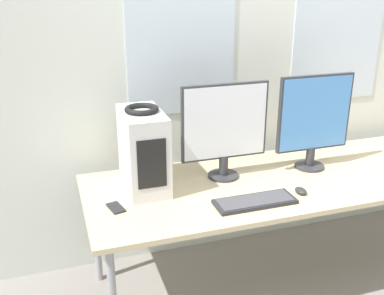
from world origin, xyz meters
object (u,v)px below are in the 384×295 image
Objects in this scene: mouse at (301,191)px; pc_tower at (143,150)px; keyboard at (255,201)px; headphones at (142,109)px; cell_phone at (116,208)px; monitor_right_near at (314,119)px; monitor_main at (225,127)px.

pc_tower is at bearing 156.47° from mouse.
mouse reaches higher than keyboard.
cell_phone is at bearing -133.95° from headphones.
cell_phone is at bearing -172.78° from monitor_right_near.
pc_tower reaches higher than cell_phone.
monitor_right_near is at bearing -2.66° from pc_tower.
keyboard is at bearing -84.94° from monitor_main.
mouse is at bearing -128.82° from monitor_right_near.
keyboard is (0.03, -0.36, -0.30)m from monitor_main.
headphones is at bearing 177.29° from monitor_right_near.
pc_tower is at bearing 178.49° from monitor_main.
headphones is at bearing 90.00° from pc_tower.
monitor_right_near reaches higher than headphones.
keyboard is at bearing -36.66° from pc_tower.
headphones reaches higher than cell_phone.
monitor_main is 0.75m from cell_phone.
monitor_right_near is 0.48m from mouse.
cell_phone is (-0.66, -0.19, -0.30)m from monitor_main.
cell_phone is at bearing 171.86° from mouse.
headphones is 2.19× the size of mouse.
headphones is at bearing 143.28° from keyboard.
mouse is (0.29, 0.03, 0.00)m from keyboard.
monitor_main is at bearing 2.62° from cell_phone.
monitor_main is at bearing -1.51° from pc_tower.
monitor_main is 4.23× the size of cell_phone.
monitor_right_near reaches higher than mouse.
pc_tower is 0.76× the size of monitor_right_near.
monitor_right_near is at bearing 31.70° from keyboard.
keyboard is 0.72m from cell_phone.
mouse is (0.32, -0.33, -0.29)m from monitor_main.
pc_tower is at bearing 32.57° from cell_phone.
headphones reaches higher than pc_tower.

